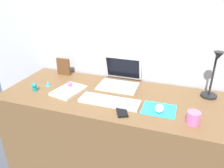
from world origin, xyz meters
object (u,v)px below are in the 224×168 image
cell_phone (122,111)px  notebook_pad (69,91)px  toy_figurine_cyan (48,84)px  toy_figurine_teal (35,87)px  toy_figurine_pink (70,85)px  mouse (159,108)px  desk_lamp (213,77)px  picture_frame (63,67)px  keyboard (109,101)px  laptop (120,78)px  coffee_mug (193,118)px

cell_phone → notebook_pad: size_ratio=0.53×
toy_figurine_cyan → toy_figurine_teal: size_ratio=0.59×
toy_figurine_pink → toy_figurine_teal: bearing=-153.0°
mouse → desk_lamp: bearing=42.8°
mouse → picture_frame: 0.94m
picture_frame → toy_figurine_teal: (-0.05, -0.35, -0.04)m
keyboard → laptop: bearing=93.2°
toy_figurine_cyan → cell_phone: bearing=-15.7°
toy_figurine_teal → toy_figurine_cyan: bearing=68.5°
mouse → keyboard: bearing=179.8°
toy_figurine_cyan → picture_frame: bearing=89.2°
cell_phone → toy_figurine_cyan: bearing=139.3°
desk_lamp → notebook_pad: (-0.98, -0.23, -0.16)m
laptop → toy_figurine_cyan: bearing=-158.0°
coffee_mug → toy_figurine_teal: size_ratio=1.18×
cell_phone → mouse: bearing=-3.6°
desk_lamp → mouse: bearing=-137.2°
cell_phone → toy_figurine_pink: size_ratio=2.08×
toy_figurine_cyan → toy_figurine_teal: toy_figurine_teal is taller
desk_lamp → notebook_pad: size_ratio=1.45×
desk_lamp → toy_figurine_cyan: desk_lamp is taller
laptop → picture_frame: 0.53m
notebook_pad → keyboard: bearing=2.7°
mouse → toy_figurine_pink: bearing=171.0°
laptop → mouse: (0.35, -0.31, -0.03)m
picture_frame → toy_figurine_teal: bearing=-97.4°
keyboard → mouse: bearing=-0.2°
laptop → desk_lamp: desk_lamp is taller
laptop → coffee_mug: (0.55, -0.38, -0.02)m
mouse → coffee_mug: bearing=-19.6°
toy_figurine_teal → coffee_mug: bearing=-3.2°
mouse → toy_figurine_cyan: bearing=173.6°
keyboard → coffee_mug: (0.53, -0.07, 0.03)m
notebook_pad → mouse: bearing=7.2°
laptop → toy_figurine_cyan: 0.57m
notebook_pad → toy_figurine_pink: bearing=119.8°
laptop → keyboard: 0.31m
toy_figurine_cyan → notebook_pad: bearing=-11.5°
desk_lamp → toy_figurine_cyan: 1.21m
cell_phone → picture_frame: picture_frame is taller
desk_lamp → cell_phone: bearing=-144.9°
laptop → toy_figurine_teal: laptop is taller
picture_frame → toy_figurine_pink: size_ratio=2.44×
cell_phone → laptop: bearing=83.0°
notebook_pad → toy_figurine_cyan: (-0.21, 0.04, 0.01)m
coffee_mug → notebook_pad: bearing=171.7°
cell_phone → coffee_mug: size_ratio=1.70×
keyboard → toy_figurine_cyan: toy_figurine_cyan is taller
desk_lamp → notebook_pad: desk_lamp is taller
coffee_mug → toy_figurine_cyan: coffee_mug is taller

